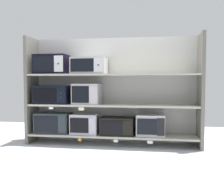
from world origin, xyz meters
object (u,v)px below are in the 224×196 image
(microwave_5, at_px, (87,94))
(microwave_7, at_px, (89,66))
(microwave_4, at_px, (53,95))
(microwave_6, at_px, (52,65))
(microwave_0, at_px, (53,123))
(microwave_1, at_px, (85,124))
(microwave_2, at_px, (117,126))
(microwave_3, at_px, (151,125))

(microwave_5, height_order, microwave_7, microwave_7)
(microwave_4, height_order, microwave_6, microwave_6)
(microwave_0, bearing_deg, microwave_6, 179.84)
(microwave_5, bearing_deg, microwave_7, 0.10)
(microwave_4, height_order, microwave_5, microwave_5)
(microwave_1, xyz_separation_m, microwave_2, (0.52, -0.00, -0.02))
(microwave_3, distance_m, microwave_5, 1.12)
(microwave_1, height_order, microwave_5, microwave_5)
(microwave_4, xyz_separation_m, microwave_5, (0.58, -0.00, 0.02))
(microwave_3, height_order, microwave_4, microwave_4)
(microwave_1, height_order, microwave_3, microwave_3)
(microwave_1, xyz_separation_m, microwave_7, (0.07, -0.00, 0.93))
(microwave_4, distance_m, microwave_7, 0.77)
(microwave_0, xyz_separation_m, microwave_1, (0.55, 0.00, -0.00))
(microwave_0, distance_m, microwave_6, 0.96)
(microwave_0, bearing_deg, microwave_1, 0.03)
(microwave_6, bearing_deg, microwave_5, 0.00)
(microwave_5, distance_m, microwave_7, 0.45)
(microwave_2, height_order, microwave_5, microwave_5)
(microwave_3, bearing_deg, microwave_4, -180.00)
(microwave_2, xyz_separation_m, microwave_5, (-0.49, -0.00, 0.51))
(microwave_2, bearing_deg, microwave_6, -180.00)
(microwave_4, height_order, microwave_7, microwave_7)
(microwave_2, bearing_deg, microwave_5, -179.99)
(microwave_3, bearing_deg, microwave_5, -179.99)
(microwave_7, bearing_deg, microwave_5, -179.90)
(microwave_3, height_order, microwave_5, microwave_5)
(microwave_0, height_order, microwave_7, microwave_7)
(microwave_1, bearing_deg, microwave_3, -0.00)
(microwave_1, height_order, microwave_4, microwave_4)
(microwave_3, relative_size, microwave_5, 1.03)
(microwave_4, xyz_separation_m, microwave_7, (0.61, -0.00, 0.46))
(microwave_2, bearing_deg, microwave_7, 180.00)
(microwave_0, height_order, microwave_6, microwave_6)
(microwave_2, bearing_deg, microwave_0, -179.99)
(microwave_0, height_order, microwave_3, microwave_3)
(microwave_5, bearing_deg, microwave_0, -179.99)
(microwave_0, distance_m, microwave_4, 0.47)
(microwave_0, xyz_separation_m, microwave_7, (0.61, 0.00, 0.93))
(microwave_1, height_order, microwave_2, microwave_1)
(microwave_5, height_order, microwave_6, microwave_6)
(microwave_0, relative_size, microwave_4, 0.99)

